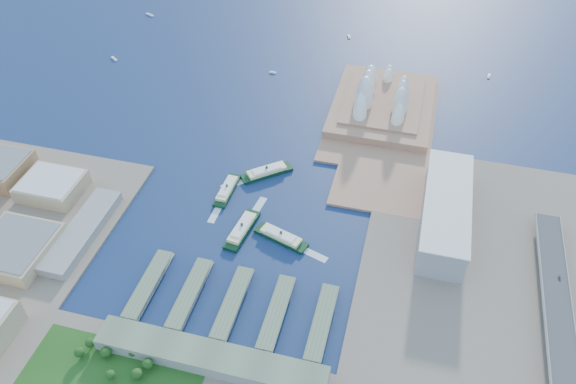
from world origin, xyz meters
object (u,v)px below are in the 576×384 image
(ferry_b, at_px, (267,170))
(ferry_d, at_px, (281,235))
(opera_house, at_px, (385,90))
(toaster_building, at_px, (445,212))
(ferry_c, at_px, (242,227))
(ferry_a, at_px, (227,188))
(car_c, at_px, (560,278))

(ferry_b, relative_size, ferry_d, 1.04)
(opera_house, relative_size, toaster_building, 1.16)
(opera_house, bearing_deg, toaster_building, -65.77)
(ferry_d, bearing_deg, toaster_building, -51.19)
(ferry_c, bearing_deg, opera_house, -105.65)
(ferry_d, bearing_deg, ferry_a, 72.72)
(opera_house, height_order, ferry_c, opera_house)
(ferry_a, relative_size, ferry_d, 0.94)
(ferry_d, height_order, car_c, car_c)
(toaster_building, distance_m, ferry_b, 206.72)
(toaster_building, relative_size, ferry_c, 2.56)
(opera_house, distance_m, ferry_a, 255.62)
(car_c, bearing_deg, ferry_a, 171.65)
(ferry_a, bearing_deg, opera_house, 55.88)
(toaster_building, relative_size, ferry_b, 2.53)
(ferry_a, height_order, ferry_d, ferry_d)
(car_c, bearing_deg, toaster_building, 152.16)
(toaster_building, xyz_separation_m, ferry_d, (-160.16, -61.43, -14.93))
(ferry_d, xyz_separation_m, car_c, (269.16, 3.87, 10.02))
(ferry_c, height_order, car_c, car_c)
(opera_house, xyz_separation_m, ferry_d, (-70.16, -261.43, -26.43))
(ferry_c, distance_m, car_c, 311.77)
(ferry_a, distance_m, car_c, 351.01)
(toaster_building, bearing_deg, opera_house, 114.23)
(ferry_c, xyz_separation_m, car_c, (311.59, 3.60, 9.85))
(toaster_building, relative_size, car_c, 30.56)
(ferry_c, relative_size, car_c, 11.96)
(ferry_b, xyz_separation_m, ferry_c, (0.76, -95.31, -0.06))
(toaster_building, relative_size, ferry_a, 2.79)
(ferry_d, bearing_deg, opera_house, 2.81)
(opera_house, distance_m, ferry_c, 285.60)
(opera_house, relative_size, ferry_c, 2.97)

